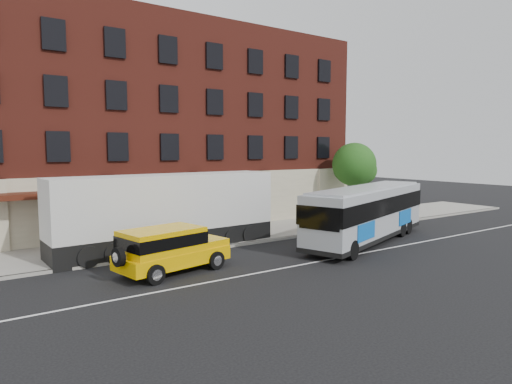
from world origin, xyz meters
TOP-DOWN VIEW (x-y plane):
  - ground at (0.00, 0.00)m, footprint 120.00×120.00m
  - sidewalk at (0.00, 9.00)m, footprint 60.00×6.00m
  - kerb at (0.00, 6.00)m, footprint 60.00×0.25m
  - lane_line at (0.00, 0.50)m, footprint 60.00×0.12m
  - building at (-0.01, 16.92)m, footprint 30.00×12.10m
  - sign_pole at (-8.50, 6.15)m, footprint 0.30×0.20m
  - street_tree at (13.54, 9.48)m, footprint 3.60×3.60m
  - city_bus at (7.34, 2.49)m, footprint 12.87×6.73m
  - yellow_suv at (-5.81, 2.86)m, footprint 5.78×3.28m
  - shipping_container at (-3.87, 7.46)m, footprint 13.19×3.34m

SIDE VIEW (x-z plane):
  - ground at x=0.00m, z-range 0.00..0.00m
  - lane_line at x=0.00m, z-range 0.00..0.01m
  - sidewalk at x=0.00m, z-range 0.00..0.15m
  - kerb at x=0.00m, z-range 0.00..0.15m
  - yellow_suv at x=-5.81m, z-range 0.16..2.31m
  - sign_pole at x=-8.50m, z-range 0.20..2.70m
  - city_bus at x=7.34m, z-range 0.18..3.65m
  - shipping_container at x=-3.87m, z-range -0.02..4.33m
  - street_tree at x=13.54m, z-range 1.31..7.51m
  - building at x=-0.01m, z-range 0.08..15.08m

